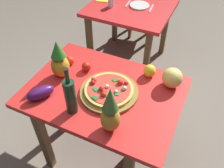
{
  "coord_description": "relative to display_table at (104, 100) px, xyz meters",
  "views": [
    {
      "loc": [
        0.6,
        -1.13,
        2.07
      ],
      "look_at": [
        0.05,
        0.04,
        0.82
      ],
      "focal_mm": 39.43,
      "sensor_mm": 36.0,
      "label": 1
    }
  ],
  "objects": [
    {
      "name": "background_table",
      "position": [
        -0.32,
        1.33,
        -0.02
      ],
      "size": [
        0.93,
        0.82,
        0.77
      ],
      "color": "brown",
      "rests_on": "ground_plane"
    },
    {
      "name": "eggplant",
      "position": [
        -0.37,
        -0.25,
        0.15
      ],
      "size": [
        0.18,
        0.22,
        0.09
      ],
      "primitive_type": "ellipsoid",
      "rotation": [
        0.0,
        0.0,
        1.01
      ],
      "color": "#441453",
      "rests_on": "display_table"
    },
    {
      "name": "display_table",
      "position": [
        0.0,
        0.0,
        0.0
      ],
      "size": [
        1.14,
        0.83,
        0.77
      ],
      "color": "brown",
      "rests_on": "ground_plane"
    },
    {
      "name": "drinking_glass_water",
      "position": [
        -0.52,
        1.23,
        0.16
      ],
      "size": [
        0.07,
        0.07,
        0.11
      ],
      "primitive_type": "cylinder",
      "color": "silver",
      "rests_on": "background_table"
    },
    {
      "name": "pizza_board",
      "position": [
        0.05,
        -0.01,
        0.12
      ],
      "size": [
        0.43,
        0.43,
        0.02
      ],
      "primitive_type": "cylinder",
      "color": "olive",
      "rests_on": "display_table"
    },
    {
      "name": "pizza",
      "position": [
        0.05,
        -0.01,
        0.15
      ],
      "size": [
        0.36,
        0.36,
        0.06
      ],
      "color": "#DCB156",
      "rests_on": "pizza_board"
    },
    {
      "name": "knife_utensil",
      "position": [
        -0.09,
        1.37,
        0.11
      ],
      "size": [
        0.03,
        0.18,
        0.01
      ],
      "primitive_type": "cube",
      "rotation": [
        0.0,
        0.0,
        0.08
      ],
      "color": "silver",
      "rests_on": "background_table"
    },
    {
      "name": "melon",
      "position": [
        0.43,
        0.26,
        0.18
      ],
      "size": [
        0.15,
        0.15,
        0.15
      ],
      "primitive_type": "sphere",
      "color": "#EACF66",
      "rests_on": "display_table"
    },
    {
      "name": "pineapple_left",
      "position": [
        0.19,
        -0.29,
        0.26
      ],
      "size": [
        0.12,
        0.12,
        0.36
      ],
      "color": "#B6802B",
      "rests_on": "display_table"
    },
    {
      "name": "tomato_at_corner",
      "position": [
        -0.23,
        0.15,
        0.14
      ],
      "size": [
        0.08,
        0.08,
        0.08
      ],
      "primitive_type": "sphere",
      "color": "red",
      "rests_on": "display_table"
    },
    {
      "name": "napkin_folded",
      "position": [
        -0.68,
        1.33,
        0.11
      ],
      "size": [
        0.16,
        0.15,
        0.01
      ],
      "primitive_type": "cube",
      "rotation": [
        0.0,
        0.0,
        0.23
      ],
      "color": "yellow",
      "rests_on": "background_table"
    },
    {
      "name": "ground_plane",
      "position": [
        0.0,
        0.0,
        -0.67
      ],
      "size": [
        10.0,
        10.0,
        0.0
      ],
      "primitive_type": "plane",
      "color": "gray"
    },
    {
      "name": "dinner_plate",
      "position": [
        -0.23,
        1.37,
        0.11
      ],
      "size": [
        0.22,
        0.22,
        0.02
      ],
      "primitive_type": "cylinder",
      "color": "white",
      "rests_on": "background_table"
    },
    {
      "name": "pineapple_right",
      "position": [
        -0.37,
        0.01,
        0.25
      ],
      "size": [
        0.14,
        0.14,
        0.32
      ],
      "color": "gold",
      "rests_on": "display_table"
    },
    {
      "name": "fork_utensil",
      "position": [
        -0.37,
        1.37,
        0.11
      ],
      "size": [
        0.03,
        0.18,
        0.01
      ],
      "primitive_type": "cube",
      "rotation": [
        0.0,
        0.0,
        0.06
      ],
      "color": "silver",
      "rests_on": "background_table"
    },
    {
      "name": "bell_pepper",
      "position": [
        0.25,
        0.3,
        0.15
      ],
      "size": [
        0.1,
        0.1,
        0.1
      ],
      "primitive_type": "ellipsoid",
      "color": "yellow",
      "rests_on": "display_table"
    },
    {
      "name": "tomato_beside_pepper",
      "position": [
        -0.39,
        0.16,
        0.14
      ],
      "size": [
        0.07,
        0.07,
        0.07
      ],
      "primitive_type": "sphere",
      "color": "red",
      "rests_on": "display_table"
    },
    {
      "name": "wine_bottle",
      "position": [
        -0.11,
        -0.26,
        0.25
      ],
      "size": [
        0.08,
        0.08,
        0.37
      ],
      "color": "#173320",
      "rests_on": "display_table"
    },
    {
      "name": "dining_chair",
      "position": [
        -0.36,
        1.96,
        -0.19
      ],
      "size": [
        0.47,
        0.47,
        0.85
      ],
      "rotation": [
        0.0,
        0.0,
        3.32
      ],
      "color": "olive",
      "rests_on": "ground_plane"
    }
  ]
}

